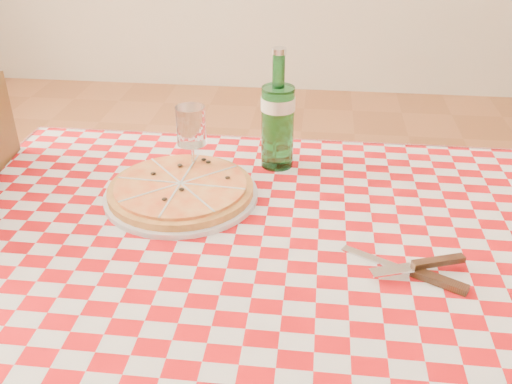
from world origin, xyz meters
The scene contains 6 objects.
dining_table centered at (0.00, 0.00, 0.66)m, with size 1.20×0.80×0.75m.
tablecloth centered at (0.00, 0.00, 0.75)m, with size 1.30×0.90×0.01m, color #B20A0E.
pizza_plate centered at (-0.19, 0.13, 0.78)m, with size 0.32×0.32×0.04m, color #D38B46, non-canonical shape.
water_bottle centered at (0.00, 0.30, 0.90)m, with size 0.08×0.08×0.28m, color #1A6A28, non-canonical shape.
wine_glass centered at (-0.18, 0.22, 0.84)m, with size 0.06×0.06×0.16m, color white, non-canonical shape.
cutlery centered at (0.26, -0.09, 0.77)m, with size 0.24×0.20×0.03m, color silver, non-canonical shape.
Camera 1 is at (0.09, -0.89, 1.36)m, focal length 40.00 mm.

